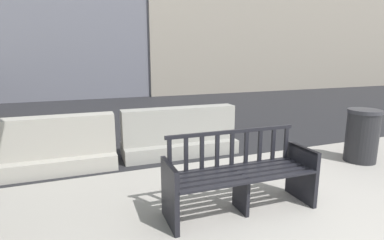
{
  "coord_description": "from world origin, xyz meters",
  "views": [
    {
      "loc": [
        -2.32,
        -1.64,
        1.69
      ],
      "look_at": [
        -0.69,
        2.55,
        0.75
      ],
      "focal_mm": 28.0,
      "sensor_mm": 36.0,
      "label": 1
    }
  ],
  "objects_px": {
    "jersey_barrier_left": "(46,150)",
    "street_bench": "(240,177)",
    "jersey_barrier_centre": "(180,135)",
    "trash_bin": "(362,135)"
  },
  "relations": [
    {
      "from": "jersey_barrier_centre",
      "to": "trash_bin",
      "type": "bearing_deg",
      "value": -28.23
    },
    {
      "from": "jersey_barrier_left",
      "to": "trash_bin",
      "type": "relative_size",
      "value": 2.31
    },
    {
      "from": "jersey_barrier_left",
      "to": "street_bench",
      "type": "bearing_deg",
      "value": -44.3
    },
    {
      "from": "jersey_barrier_left",
      "to": "trash_bin",
      "type": "height_order",
      "value": "trash_bin"
    },
    {
      "from": "jersey_barrier_centre",
      "to": "jersey_barrier_left",
      "type": "xyz_separation_m",
      "value": [
        -2.13,
        -0.07,
        0.0
      ]
    },
    {
      "from": "jersey_barrier_centre",
      "to": "trash_bin",
      "type": "relative_size",
      "value": 2.32
    },
    {
      "from": "street_bench",
      "to": "jersey_barrier_left",
      "type": "relative_size",
      "value": 0.85
    },
    {
      "from": "street_bench",
      "to": "jersey_barrier_centre",
      "type": "bearing_deg",
      "value": 89.41
    },
    {
      "from": "jersey_barrier_centre",
      "to": "trash_bin",
      "type": "xyz_separation_m",
      "value": [
        2.67,
        -1.43,
        0.1
      ]
    },
    {
      "from": "jersey_barrier_centre",
      "to": "jersey_barrier_left",
      "type": "height_order",
      "value": "same"
    }
  ]
}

